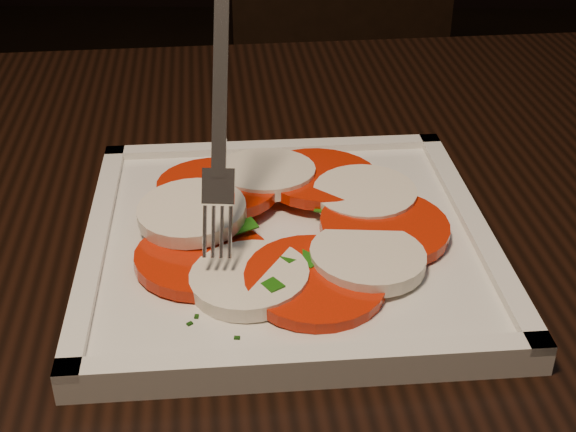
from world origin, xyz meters
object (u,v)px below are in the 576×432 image
at_px(chair, 354,72).
at_px(plate, 288,243).
at_px(table, 316,321).
at_px(fork, 222,103).

height_order(chair, plate, chair).
relative_size(table, fork, 8.02).
height_order(chair, fork, fork).
xyz_separation_m(chair, plate, (-0.10, -0.92, 0.22)).
distance_m(chair, plate, 0.95).
height_order(table, chair, chair).
bearing_deg(fork, chair, 82.90).
relative_size(chair, fork, 5.78).
bearing_deg(table, chair, 84.59).
xyz_separation_m(plate, fork, (-0.04, -0.01, 0.11)).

